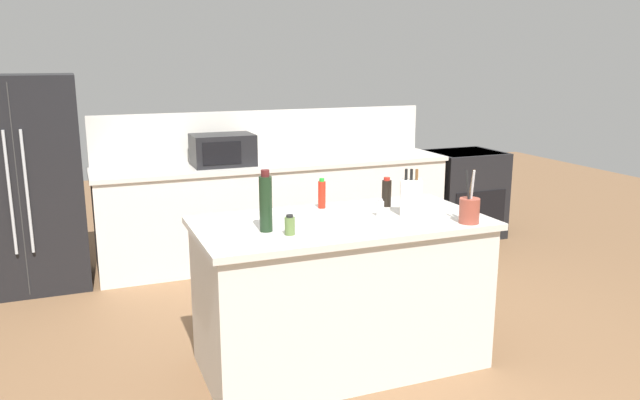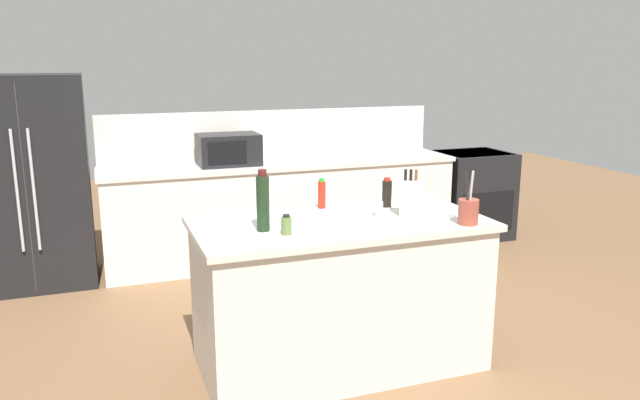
{
  "view_description": "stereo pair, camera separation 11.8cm",
  "coord_description": "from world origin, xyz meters",
  "px_view_note": "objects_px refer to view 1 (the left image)",
  "views": [
    {
      "loc": [
        -1.47,
        -3.34,
        1.9
      ],
      "look_at": [
        0.0,
        0.35,
        0.99
      ],
      "focal_mm": 35.0,
      "sensor_mm": 36.0,
      "label": 1
    },
    {
      "loc": [
        -1.36,
        -3.39,
        1.9
      ],
      "look_at": [
        0.0,
        0.35,
        0.99
      ],
      "focal_mm": 35.0,
      "sensor_mm": 36.0,
      "label": 2
    }
  ],
  "objects_px": {
    "spice_jar_oregano": "(290,225)",
    "salt_shaker": "(380,208)",
    "soy_sauce_bottle": "(387,193)",
    "utensil_crock": "(469,210)",
    "knife_block": "(411,197)",
    "microwave": "(223,150)",
    "hot_sauce_bottle": "(322,194)",
    "refrigerator": "(22,184)",
    "range_oven": "(463,193)",
    "wine_bottle": "(266,203)"
  },
  "relations": [
    {
      "from": "spice_jar_oregano",
      "to": "salt_shaker",
      "type": "bearing_deg",
      "value": 15.78
    },
    {
      "from": "soy_sauce_bottle",
      "to": "spice_jar_oregano",
      "type": "relative_size",
      "value": 1.69
    },
    {
      "from": "utensil_crock",
      "to": "spice_jar_oregano",
      "type": "height_order",
      "value": "utensil_crock"
    },
    {
      "from": "knife_block",
      "to": "salt_shaker",
      "type": "distance_m",
      "value": 0.21
    },
    {
      "from": "microwave",
      "to": "hot_sauce_bottle",
      "type": "relative_size",
      "value": 2.79
    },
    {
      "from": "knife_block",
      "to": "hot_sauce_bottle",
      "type": "xyz_separation_m",
      "value": [
        -0.45,
        0.37,
        -0.02
      ]
    },
    {
      "from": "knife_block",
      "to": "microwave",
      "type": "bearing_deg",
      "value": 133.61
    },
    {
      "from": "refrigerator",
      "to": "spice_jar_oregano",
      "type": "relative_size",
      "value": 15.4
    },
    {
      "from": "utensil_crock",
      "to": "range_oven",
      "type": "bearing_deg",
      "value": 55.85
    },
    {
      "from": "hot_sauce_bottle",
      "to": "soy_sauce_bottle",
      "type": "height_order",
      "value": "hot_sauce_bottle"
    },
    {
      "from": "spice_jar_oregano",
      "to": "utensil_crock",
      "type": "bearing_deg",
      "value": -8.33
    },
    {
      "from": "range_oven",
      "to": "salt_shaker",
      "type": "distance_m",
      "value": 3.11
    },
    {
      "from": "utensil_crock",
      "to": "salt_shaker",
      "type": "relative_size",
      "value": 2.93
    },
    {
      "from": "refrigerator",
      "to": "soy_sauce_bottle",
      "type": "bearing_deg",
      "value": -41.21
    },
    {
      "from": "hot_sauce_bottle",
      "to": "range_oven",
      "type": "bearing_deg",
      "value": 37.92
    },
    {
      "from": "refrigerator",
      "to": "salt_shaker",
      "type": "bearing_deg",
      "value": -46.21
    },
    {
      "from": "knife_block",
      "to": "spice_jar_oregano",
      "type": "height_order",
      "value": "knife_block"
    },
    {
      "from": "refrigerator",
      "to": "wine_bottle",
      "type": "relative_size",
      "value": 5.01
    },
    {
      "from": "wine_bottle",
      "to": "soy_sauce_bottle",
      "type": "xyz_separation_m",
      "value": [
        0.92,
        0.29,
        -0.07
      ]
    },
    {
      "from": "wine_bottle",
      "to": "hot_sauce_bottle",
      "type": "bearing_deg",
      "value": 38.62
    },
    {
      "from": "refrigerator",
      "to": "salt_shaker",
      "type": "distance_m",
      "value": 3.12
    },
    {
      "from": "salt_shaker",
      "to": "spice_jar_oregano",
      "type": "xyz_separation_m",
      "value": [
        -0.65,
        -0.19,
        0.0
      ]
    },
    {
      "from": "hot_sauce_bottle",
      "to": "salt_shaker",
      "type": "height_order",
      "value": "hot_sauce_bottle"
    },
    {
      "from": "refrigerator",
      "to": "utensil_crock",
      "type": "height_order",
      "value": "refrigerator"
    },
    {
      "from": "refrigerator",
      "to": "hot_sauce_bottle",
      "type": "bearing_deg",
      "value": -45.24
    },
    {
      "from": "hot_sauce_bottle",
      "to": "wine_bottle",
      "type": "distance_m",
      "value": 0.64
    },
    {
      "from": "microwave",
      "to": "soy_sauce_bottle",
      "type": "bearing_deg",
      "value": -72.14
    },
    {
      "from": "refrigerator",
      "to": "hot_sauce_bottle",
      "type": "relative_size",
      "value": 8.95
    },
    {
      "from": "wine_bottle",
      "to": "refrigerator",
      "type": "bearing_deg",
      "value": 121.15
    },
    {
      "from": "hot_sauce_bottle",
      "to": "utensil_crock",
      "type": "bearing_deg",
      "value": -45.1
    },
    {
      "from": "hot_sauce_bottle",
      "to": "soy_sauce_bottle",
      "type": "bearing_deg",
      "value": -14.96
    },
    {
      "from": "wine_bottle",
      "to": "spice_jar_oregano",
      "type": "bearing_deg",
      "value": -49.31
    },
    {
      "from": "knife_block",
      "to": "wine_bottle",
      "type": "height_order",
      "value": "wine_bottle"
    },
    {
      "from": "hot_sauce_bottle",
      "to": "salt_shaker",
      "type": "distance_m",
      "value": 0.42
    },
    {
      "from": "refrigerator",
      "to": "soy_sauce_bottle",
      "type": "relative_size",
      "value": 9.09
    },
    {
      "from": "hot_sauce_bottle",
      "to": "spice_jar_oregano",
      "type": "xyz_separation_m",
      "value": [
        -0.4,
        -0.52,
        -0.04
      ]
    },
    {
      "from": "microwave",
      "to": "utensil_crock",
      "type": "bearing_deg",
      "value": -70.62
    },
    {
      "from": "microwave",
      "to": "spice_jar_oregano",
      "type": "bearing_deg",
      "value": -94.26
    },
    {
      "from": "utensil_crock",
      "to": "salt_shaker",
      "type": "bearing_deg",
      "value": 140.62
    },
    {
      "from": "utensil_crock",
      "to": "refrigerator",
      "type": "bearing_deg",
      "value": 134.79
    },
    {
      "from": "spice_jar_oregano",
      "to": "knife_block",
      "type": "bearing_deg",
      "value": 10.14
    },
    {
      "from": "refrigerator",
      "to": "range_oven",
      "type": "relative_size",
      "value": 1.92
    },
    {
      "from": "utensil_crock",
      "to": "knife_block",
      "type": "bearing_deg",
      "value": 125.57
    },
    {
      "from": "knife_block",
      "to": "hot_sauce_bottle",
      "type": "relative_size",
      "value": 1.47
    },
    {
      "from": "wine_bottle",
      "to": "utensil_crock",
      "type": "bearing_deg",
      "value": -13.18
    },
    {
      "from": "knife_block",
      "to": "utensil_crock",
      "type": "relative_size",
      "value": 0.91
    },
    {
      "from": "knife_block",
      "to": "spice_jar_oregano",
      "type": "distance_m",
      "value": 0.87
    },
    {
      "from": "soy_sauce_bottle",
      "to": "refrigerator",
      "type": "bearing_deg",
      "value": 138.79
    },
    {
      "from": "salt_shaker",
      "to": "range_oven",
      "type": "bearing_deg",
      "value": 45.77
    },
    {
      "from": "salt_shaker",
      "to": "utensil_crock",
      "type": "bearing_deg",
      "value": -39.38
    }
  ]
}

